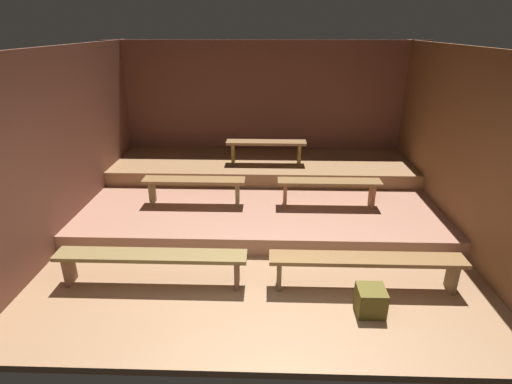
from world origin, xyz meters
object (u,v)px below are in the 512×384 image
(wooden_crate_floor, at_px, (371,301))
(bench_floor_left, at_px, (151,259))
(bench_floor_right, at_px, (366,263))
(bench_lower_left, at_px, (194,184))
(bench_lower_right, at_px, (329,185))
(bench_middle_center, at_px, (266,146))

(wooden_crate_floor, bearing_deg, bench_floor_left, 170.18)
(bench_floor_right, xyz_separation_m, bench_lower_left, (-2.32, 1.82, 0.24))
(bench_floor_right, distance_m, bench_lower_left, 2.96)
(bench_floor_left, bearing_deg, bench_floor_right, 0.00)
(bench_floor_right, height_order, bench_lower_right, bench_lower_right)
(bench_floor_left, height_order, bench_lower_right, bench_lower_right)
(wooden_crate_floor, bearing_deg, bench_middle_center, 108.07)
(bench_lower_right, distance_m, bench_middle_center, 1.68)
(bench_floor_left, relative_size, wooden_crate_floor, 7.53)
(bench_floor_left, height_order, wooden_crate_floor, bench_floor_left)
(bench_lower_left, bearing_deg, bench_lower_right, 0.00)
(bench_floor_right, relative_size, bench_lower_left, 1.41)
(bench_floor_right, distance_m, bench_middle_center, 3.41)
(wooden_crate_floor, bearing_deg, bench_lower_left, 135.51)
(bench_lower_right, bearing_deg, wooden_crate_floor, -85.61)
(bench_lower_right, distance_m, wooden_crate_floor, 2.30)
(bench_floor_right, height_order, bench_lower_left, bench_lower_left)
(bench_floor_left, xyz_separation_m, bench_lower_left, (0.20, 1.82, 0.24))
(bench_floor_right, relative_size, wooden_crate_floor, 7.53)
(bench_lower_right, bearing_deg, bench_floor_right, -83.62)
(wooden_crate_floor, bearing_deg, bench_floor_right, 85.95)
(bench_lower_right, bearing_deg, bench_middle_center, 126.76)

